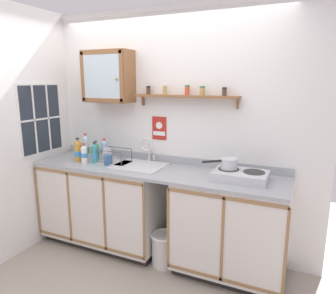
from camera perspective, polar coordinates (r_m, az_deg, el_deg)
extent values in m
plane|color=#9E9384|center=(3.26, -6.02, -22.40)|extent=(5.70, 5.70, 0.00)
cube|color=white|center=(3.38, -0.18, 2.96)|extent=(3.30, 0.05, 2.61)
cube|color=white|center=(3.39, -0.43, 24.34)|extent=(3.30, 0.02, 0.05)
cube|color=white|center=(3.49, -28.56, 1.75)|extent=(0.05, 3.51, 2.61)
cube|color=black|center=(3.86, -11.16, -16.01)|extent=(1.35, 0.55, 0.08)
cube|color=silver|center=(3.64, -11.74, -9.71)|extent=(1.38, 0.61, 0.85)
cube|color=#997047|center=(3.28, -15.23, -5.17)|extent=(1.38, 0.01, 0.03)
cube|color=#997047|center=(3.58, -14.52, -16.92)|extent=(1.38, 0.01, 0.03)
cube|color=#997047|center=(3.87, -22.92, -9.12)|extent=(0.02, 0.01, 0.78)
cube|color=#997047|center=(3.56, -17.79, -10.58)|extent=(0.02, 0.01, 0.78)
cube|color=#997047|center=(3.28, -11.68, -12.20)|extent=(0.02, 0.01, 0.78)
cube|color=#997047|center=(3.05, -4.48, -13.91)|extent=(0.02, 0.01, 0.78)
cube|color=black|center=(3.33, 11.27, -20.99)|extent=(1.00, 0.55, 0.08)
cube|color=silver|center=(3.07, 11.51, -13.97)|extent=(1.02, 0.61, 0.85)
cube|color=#997047|center=(2.64, 10.30, -9.23)|extent=(1.02, 0.01, 0.03)
cube|color=#997047|center=(3.00, 9.70, -22.93)|extent=(1.02, 0.01, 0.03)
cube|color=#997047|center=(2.95, -0.01, -14.85)|extent=(0.02, 0.01, 0.78)
cube|color=#997047|center=(2.80, 9.99, -16.61)|extent=(0.02, 0.01, 0.78)
cube|color=#997047|center=(2.74, 20.92, -17.97)|extent=(0.02, 0.01, 0.78)
cube|color=#9EA3A8|center=(3.17, -2.69, -4.31)|extent=(2.66, 0.64, 0.03)
cube|color=#9EA3A8|center=(3.41, -0.42, -2.14)|extent=(2.66, 0.02, 0.08)
cube|color=silver|center=(3.26, -5.32, -3.48)|extent=(0.53, 0.43, 0.01)
cube|color=slate|center=(3.30, -5.28, -5.57)|extent=(0.45, 0.36, 0.01)
cube|color=slate|center=(3.44, -3.79, -3.84)|extent=(0.45, 0.01, 0.12)
cube|color=slate|center=(3.14, -6.95, -5.49)|extent=(0.45, 0.01, 0.12)
cylinder|color=#4C4C51|center=(3.30, -5.28, -5.60)|extent=(0.04, 0.04, 0.01)
cylinder|color=silver|center=(3.47, -3.47, -2.42)|extent=(0.05, 0.05, 0.02)
cylinder|color=silver|center=(3.44, -3.49, -0.80)|extent=(0.02, 0.02, 0.18)
torus|color=silver|center=(3.37, -4.04, 0.44)|extent=(0.15, 0.02, 0.15)
cylinder|color=silver|center=(3.43, -2.59, -1.99)|extent=(0.02, 0.02, 0.06)
cube|color=silver|center=(2.88, 13.22, -5.18)|extent=(0.48, 0.33, 0.08)
cylinder|color=#2D2D2D|center=(2.92, 11.14, -3.99)|extent=(0.19, 0.19, 0.01)
cylinder|color=#2D2D2D|center=(2.88, 15.61, -4.45)|extent=(0.19, 0.19, 0.01)
cylinder|color=black|center=(2.77, 10.26, -5.78)|extent=(0.03, 0.02, 0.03)
cylinder|color=black|center=(2.73, 14.97, -6.30)|extent=(0.03, 0.02, 0.03)
cylinder|color=silver|center=(2.90, 11.18, -3.04)|extent=(0.16, 0.16, 0.09)
torus|color=silver|center=(2.89, 11.22, -2.13)|extent=(0.16, 0.16, 0.01)
cylinder|color=black|center=(2.83, 8.10, -2.64)|extent=(0.16, 0.13, 0.02)
cylinder|color=silver|center=(3.65, -14.92, -0.27)|extent=(0.07, 0.07, 0.25)
cone|color=silver|center=(3.62, -15.04, 1.87)|extent=(0.07, 0.07, 0.03)
cylinder|color=red|center=(3.62, -15.06, 2.27)|extent=(0.03, 0.03, 0.02)
cylinder|color=#4C9959|center=(3.65, -14.90, -0.56)|extent=(0.07, 0.07, 0.07)
cylinder|color=teal|center=(3.45, -13.37, -1.37)|extent=(0.06, 0.06, 0.19)
cone|color=teal|center=(3.43, -13.46, 0.39)|extent=(0.06, 0.06, 0.03)
cylinder|color=#262626|center=(3.43, -13.48, 0.78)|extent=(0.03, 0.03, 0.02)
cylinder|color=#3F8CCC|center=(3.46, -13.36, -1.64)|extent=(0.06, 0.06, 0.05)
cylinder|color=#4CB266|center=(3.64, -13.14, -0.89)|extent=(0.07, 0.07, 0.16)
cone|color=#4CB266|center=(3.62, -13.22, 0.59)|extent=(0.06, 0.06, 0.03)
cylinder|color=#2D59B2|center=(3.61, -13.24, 0.98)|extent=(0.03, 0.03, 0.02)
cylinder|color=#4C9959|center=(3.63, -13.15, -0.76)|extent=(0.07, 0.07, 0.05)
cylinder|color=white|center=(3.48, -15.22, -1.52)|extent=(0.07, 0.07, 0.17)
cone|color=white|center=(3.46, -15.31, 0.10)|extent=(0.06, 0.06, 0.03)
cylinder|color=red|center=(3.45, -15.34, 0.51)|extent=(0.03, 0.03, 0.02)
cylinder|color=#3F8CCC|center=(3.48, -15.23, -1.44)|extent=(0.07, 0.07, 0.05)
cylinder|color=#8CB7E0|center=(3.54, -11.65, -0.86)|extent=(0.07, 0.07, 0.20)
cone|color=#8CB7E0|center=(3.51, -11.73, 1.00)|extent=(0.06, 0.06, 0.03)
cylinder|color=red|center=(3.51, -11.75, 1.40)|extent=(0.03, 0.03, 0.02)
cylinder|color=#3F8CCC|center=(3.54, -11.65, -0.83)|extent=(0.07, 0.07, 0.06)
cylinder|color=gold|center=(3.57, -16.24, -0.92)|extent=(0.08, 0.08, 0.21)
cone|color=gold|center=(3.55, -16.36, 1.02)|extent=(0.08, 0.08, 0.04)
cylinder|color=#262626|center=(3.54, -16.39, 1.47)|extent=(0.04, 0.04, 0.02)
cylinder|color=#3F8CCC|center=(3.57, -16.23, -1.15)|extent=(0.08, 0.08, 0.06)
cube|color=#B2B2B7|center=(3.44, -9.93, -2.80)|extent=(0.36, 0.22, 0.01)
cylinder|color=#4C4F54|center=(3.44, -13.20, -1.66)|extent=(0.01, 0.01, 0.14)
cylinder|color=#4C4F54|center=(3.25, -8.62, -2.26)|extent=(0.01, 0.01, 0.14)
cylinder|color=#4C4F54|center=(3.60, -11.21, -0.96)|extent=(0.01, 0.01, 0.14)
cylinder|color=#4C4F54|center=(3.42, -6.75, -1.49)|extent=(0.01, 0.01, 0.14)
cylinder|color=#4C4F54|center=(3.32, -11.02, -0.79)|extent=(0.33, 0.01, 0.01)
cylinder|color=#4C4F54|center=(3.49, -9.07, -0.11)|extent=(0.33, 0.01, 0.01)
cylinder|color=white|center=(3.47, -11.20, -1.34)|extent=(0.01, 0.17, 0.17)
cylinder|color=#3F6699|center=(3.37, -11.01, -2.30)|extent=(0.09, 0.09, 0.11)
torus|color=#3F6699|center=(3.33, -11.32, -2.43)|extent=(0.03, 0.07, 0.07)
cube|color=brown|center=(3.53, -10.95, 12.65)|extent=(0.56, 0.24, 0.56)
cube|color=silver|center=(3.43, -12.20, 12.62)|extent=(0.46, 0.01, 0.46)
cube|color=brown|center=(3.58, -15.50, 12.42)|extent=(0.04, 0.01, 0.52)
cube|color=brown|center=(3.29, -8.61, 12.78)|extent=(0.04, 0.01, 0.52)
cube|color=brown|center=(3.44, -12.41, 16.79)|extent=(0.52, 0.01, 0.04)
cube|color=brown|center=(3.44, -12.02, 8.44)|extent=(0.52, 0.01, 0.04)
sphere|color=olive|center=(3.31, -9.56, 12.26)|extent=(0.02, 0.02, 0.02)
cube|color=brown|center=(3.16, 3.23, 9.32)|extent=(1.10, 0.14, 0.02)
cube|color=brown|center=(3.43, -4.61, 8.50)|extent=(0.02, 0.03, 0.10)
cube|color=brown|center=(3.07, 12.74, 7.80)|extent=(0.02, 0.03, 0.10)
cylinder|color=#4C3326|center=(3.35, -3.64, 10.30)|extent=(0.04, 0.04, 0.07)
cylinder|color=black|center=(3.34, -3.65, 11.05)|extent=(0.05, 0.05, 0.02)
cylinder|color=tan|center=(3.24, -0.59, 10.43)|extent=(0.04, 0.04, 0.09)
cylinder|color=white|center=(3.24, -0.59, 11.36)|extent=(0.04, 0.04, 0.02)
cylinder|color=#CC4C33|center=(3.16, 3.56, 10.29)|extent=(0.05, 0.05, 0.08)
cylinder|color=#33723F|center=(3.16, 3.57, 11.19)|extent=(0.05, 0.05, 0.02)
cylinder|color=tan|center=(3.09, 6.35, 10.13)|extent=(0.05, 0.05, 0.07)
cylinder|color=#33723F|center=(3.09, 6.37, 10.97)|extent=(0.05, 0.05, 0.02)
cylinder|color=#4C3326|center=(3.05, 10.37, 9.89)|extent=(0.04, 0.04, 0.07)
cylinder|color=black|center=(3.05, 10.40, 10.65)|extent=(0.05, 0.05, 0.02)
cube|color=#B2261E|center=(3.39, -1.62, 3.49)|extent=(0.17, 0.01, 0.25)
cube|color=white|center=(3.39, -1.65, 2.52)|extent=(0.14, 0.00, 0.05)
cylinder|color=white|center=(3.38, -1.66, 4.01)|extent=(0.08, 0.00, 0.08)
cube|color=#262D38|center=(3.76, -22.37, 4.81)|extent=(0.01, 0.55, 0.75)
cube|color=white|center=(3.77, -22.47, 4.81)|extent=(0.02, 0.60, 0.79)
cube|color=white|center=(3.69, -23.43, 4.60)|extent=(0.01, 0.02, 0.75)
cube|color=white|center=(3.83, -21.23, 5.01)|extent=(0.01, 0.02, 0.75)
cube|color=white|center=(3.76, -22.31, 4.81)|extent=(0.01, 0.55, 0.02)
cylinder|color=silver|center=(3.31, -0.76, -18.45)|extent=(0.25, 0.25, 0.33)
torus|color=white|center=(3.23, -0.77, -15.96)|extent=(0.28, 0.28, 0.02)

